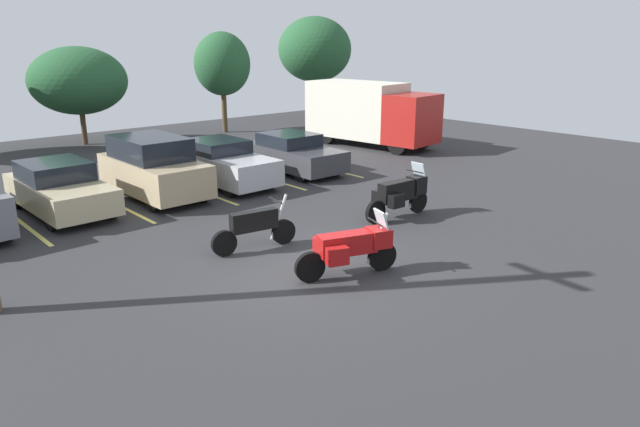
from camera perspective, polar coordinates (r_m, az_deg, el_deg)
ground at (r=12.70m, az=-0.79°, el=-5.63°), size 44.00×44.00×0.10m
motorcycle_touring at (r=12.13m, az=3.05°, el=-3.27°), size 2.23×1.17×1.36m
motorcycle_second at (r=16.20m, az=7.90°, el=1.96°), size 2.34×0.88×1.47m
motorcycle_third at (r=13.69m, az=-6.41°, el=-1.32°), size 2.16×0.63×1.24m
parking_stripes at (r=18.49m, az=-19.30°, el=0.85°), size 16.23×4.98×0.01m
car_champagne at (r=18.08m, az=-24.22°, el=2.24°), size 1.92×4.30×1.45m
car_tan at (r=18.84m, az=-16.06°, el=4.34°), size 1.89×4.25×1.89m
car_silver at (r=20.02m, az=-9.51°, el=4.90°), size 1.81×4.33×1.50m
car_charcoal at (r=21.71m, az=-2.68°, el=5.92°), size 1.93×4.27×1.41m
box_truck at (r=27.05m, az=4.89°, el=9.88°), size 2.96×6.40×2.86m
tree_center_left at (r=29.23m, az=-22.67°, el=11.95°), size 4.34×4.34×4.46m
tree_far_left at (r=31.12m, az=-9.59°, el=14.28°), size 2.87×2.87×5.12m
tree_far_right at (r=36.55m, az=-0.51°, el=15.82°), size 4.43×4.43×6.05m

